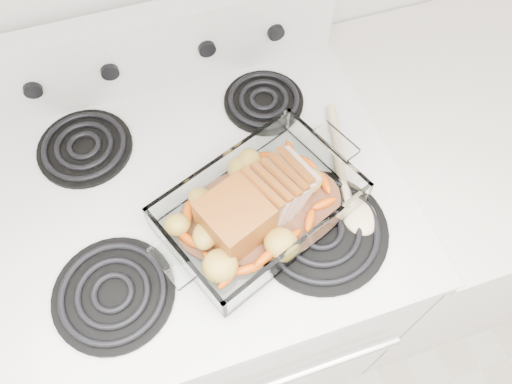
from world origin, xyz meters
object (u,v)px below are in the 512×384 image
object	(u,v)px
electric_range	(214,272)
counter_right	(431,207)
baking_dish	(259,209)
pork_roast	(248,204)

from	to	relation	value
electric_range	counter_right	xyz separation A→B (m)	(0.66, -0.00, -0.02)
electric_range	baking_dish	world-z (taller)	electric_range
baking_dish	pork_roast	bearing A→B (deg)	158.14
electric_range	baking_dish	distance (m)	0.50
counter_right	baking_dish	bearing A→B (deg)	-170.62
counter_right	baking_dish	world-z (taller)	baking_dish
counter_right	pork_roast	xyz separation A→B (m)	(-0.59, -0.09, 0.53)
counter_right	baking_dish	size ratio (longest dim) A/B	2.73
counter_right	baking_dish	distance (m)	0.76
counter_right	electric_range	bearing A→B (deg)	179.90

